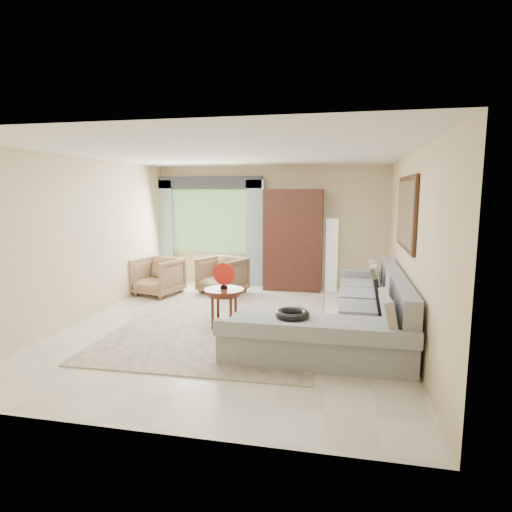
% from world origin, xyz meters
% --- Properties ---
extents(ground, '(6.00, 6.00, 0.00)m').
position_xyz_m(ground, '(0.00, 0.00, 0.00)').
color(ground, silver).
rests_on(ground, ground).
extents(area_rug, '(3.08, 4.06, 0.02)m').
position_xyz_m(area_rug, '(-0.21, 0.10, 0.01)').
color(area_rug, '#BCAA94').
rests_on(area_rug, ground).
extents(sectional_sofa, '(2.30, 3.46, 0.90)m').
position_xyz_m(sectional_sofa, '(1.78, -0.18, 0.28)').
color(sectional_sofa, '#A3A6AB').
rests_on(sectional_sofa, ground).
extents(tv_screen, '(0.14, 0.74, 0.48)m').
position_xyz_m(tv_screen, '(2.05, -0.29, 0.72)').
color(tv_screen, black).
rests_on(tv_screen, sectional_sofa).
extents(garden_hose, '(0.43, 0.43, 0.09)m').
position_xyz_m(garden_hose, '(1.00, -1.02, 0.55)').
color(garden_hose, black).
rests_on(garden_hose, sectional_sofa).
extents(coffee_table, '(0.60, 0.60, 0.60)m').
position_xyz_m(coffee_table, '(-0.14, -0.11, 0.32)').
color(coffee_table, '#431711').
rests_on(coffee_table, ground).
extents(red_disc, '(0.34, 0.06, 0.34)m').
position_xyz_m(red_disc, '(-0.14, -0.11, 0.83)').
color(red_disc, red).
rests_on(red_disc, coffee_table).
extents(armchair_left, '(0.99, 1.01, 0.75)m').
position_xyz_m(armchair_left, '(-2.02, 1.63, 0.38)').
color(armchair_left, '#A07D57').
rests_on(armchair_left, ground).
extents(armchair_right, '(1.04, 1.05, 0.75)m').
position_xyz_m(armchair_right, '(-0.79, 2.00, 0.37)').
color(armchair_right, olive).
rests_on(armchair_right, ground).
extents(potted_plant, '(0.48, 0.42, 0.52)m').
position_xyz_m(potted_plant, '(-2.19, 2.29, 0.26)').
color(potted_plant, '#999999').
rests_on(potted_plant, ground).
extents(armoire, '(1.20, 0.55, 2.10)m').
position_xyz_m(armoire, '(0.55, 2.72, 1.05)').
color(armoire, black).
rests_on(armoire, ground).
extents(floor_lamp, '(0.24, 0.24, 1.50)m').
position_xyz_m(floor_lamp, '(1.35, 2.78, 0.75)').
color(floor_lamp, silver).
rests_on(floor_lamp, ground).
extents(window, '(1.80, 0.04, 1.40)m').
position_xyz_m(window, '(-1.35, 2.97, 1.40)').
color(window, '#669E59').
rests_on(window, wall_back).
extents(curtain_left, '(0.40, 0.08, 2.30)m').
position_xyz_m(curtain_left, '(-2.40, 2.88, 1.15)').
color(curtain_left, '#9EB7CC').
rests_on(curtain_left, ground).
extents(curtain_right, '(0.40, 0.08, 2.30)m').
position_xyz_m(curtain_right, '(-0.30, 2.88, 1.15)').
color(curtain_right, '#9EB7CC').
rests_on(curtain_right, ground).
extents(valance, '(2.40, 0.12, 0.26)m').
position_xyz_m(valance, '(-1.35, 2.90, 2.25)').
color(valance, '#1E232D').
rests_on(valance, wall_back).
extents(wall_mirror, '(0.05, 1.70, 1.05)m').
position_xyz_m(wall_mirror, '(2.46, 0.35, 1.75)').
color(wall_mirror, black).
rests_on(wall_mirror, wall_right).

